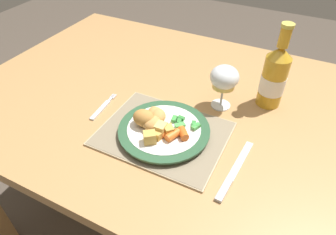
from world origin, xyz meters
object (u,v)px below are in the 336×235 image
object	(u,v)px
fork	(102,108)
bottle	(274,77)
dinner_plate	(164,130)
table_knife	(233,175)
dining_table	(185,121)
wine_glass	(224,79)

from	to	relation	value
fork	bottle	xyz separation A→B (m)	(0.45, 0.26, 0.09)
bottle	dinner_plate	bearing A→B (deg)	-128.96
table_knife	bottle	world-z (taller)	bottle
dining_table	fork	world-z (taller)	fork
fork	bottle	world-z (taller)	bottle
dinner_plate	bottle	bearing A→B (deg)	51.04
fork	wine_glass	distance (m)	0.38
dinner_plate	fork	xyz separation A→B (m)	(-0.22, 0.02, -0.01)
dinner_plate	bottle	distance (m)	0.37
dinner_plate	wine_glass	distance (m)	0.24
table_knife	wine_glass	xyz separation A→B (m)	(-0.12, 0.25, 0.10)
fork	table_knife	distance (m)	0.44
dining_table	bottle	distance (m)	0.31
dinner_plate	fork	size ratio (longest dim) A/B	1.84
dinner_plate	bottle	world-z (taller)	bottle
fork	dinner_plate	bearing A→B (deg)	-4.39
table_knife	wine_glass	distance (m)	0.29
dining_table	bottle	size ratio (longest dim) A/B	5.52
wine_glass	bottle	size ratio (longest dim) A/B	0.54
dinner_plate	bottle	size ratio (longest dim) A/B	0.97
wine_glass	dining_table	bearing A→B (deg)	-163.07
dining_table	dinner_plate	distance (m)	0.19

